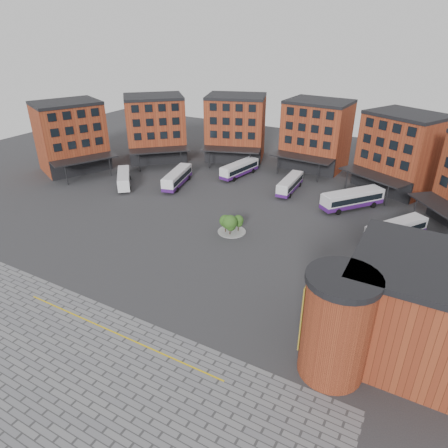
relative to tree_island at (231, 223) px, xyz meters
The scene contains 13 objects.
ground 11.76m from the tree_island, 100.28° to the right, with size 160.00×160.00×0.00m, color #28282B.
paving_zone 33.48m from the tree_island, 90.12° to the right, with size 50.00×22.00×0.02m, color slate.
yellow_line 25.49m from the tree_island, 90.16° to the right, with size 26.00×0.15×0.02m, color gold.
main_building 28.20m from the tree_island, 104.32° to the left, with size 94.14×42.48×14.60m.
east_building 30.51m from the tree_island, 28.55° to the right, with size 17.40×15.40×10.60m.
tree_island is the anchor object (origin of this frame).
bus_a 29.11m from the tree_island, 164.86° to the left, with size 8.08×8.83×2.76m.
bus_b 22.91m from the tree_island, 145.68° to the left, with size 4.96×11.01×3.02m.
bus_c 26.04m from the tree_island, 113.96° to the left, with size 4.28×10.74×2.95m.
bus_d 20.86m from the tree_island, 84.92° to the left, with size 2.78×9.95×2.78m.
bus_e 23.32m from the tree_island, 52.67° to the left, with size 9.40×10.84×3.30m.
bus_f 24.72m from the tree_island, 24.62° to the left, with size 7.95×10.27×3.01m.
blue_car 25.61m from the tree_island, 37.84° to the right, with size 1.36×3.89×1.28m, color #0E1CB8.
Camera 1 is at (27.53, -36.69, 29.26)m, focal length 32.00 mm.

